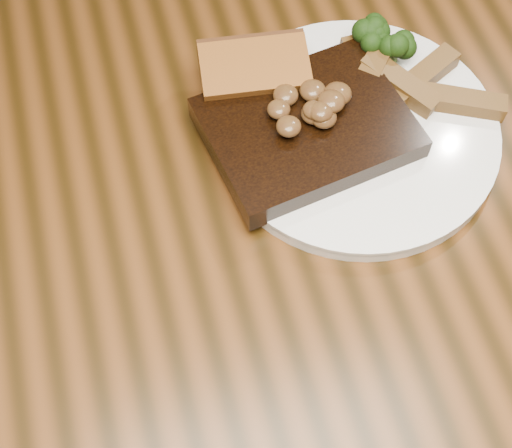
{
  "coord_description": "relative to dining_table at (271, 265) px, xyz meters",
  "views": [
    {
      "loc": [
        -0.1,
        -0.29,
        1.3
      ],
      "look_at": [
        -0.02,
        -0.02,
        0.78
      ],
      "focal_mm": 50.0,
      "sensor_mm": 36.0,
      "label": 1
    }
  ],
  "objects": [
    {
      "name": "plate",
      "position": [
        0.1,
        0.07,
        0.1
      ],
      "size": [
        0.27,
        0.27,
        0.01
      ],
      "primitive_type": "cylinder",
      "rotation": [
        0.0,
        0.0,
        -0.0
      ],
      "color": "white",
      "rests_on": "dining_table"
    },
    {
      "name": "ground",
      "position": [
        0.0,
        0.0,
        -0.66
      ],
      "size": [
        4.5,
        4.5,
        0.0
      ],
      "primitive_type": "plane",
      "color": "#3D1E0E",
      "rests_on": "ground"
    },
    {
      "name": "dining_table",
      "position": [
        0.0,
        0.0,
        0.0
      ],
      "size": [
        1.6,
        0.9,
        0.75
      ],
      "color": "#532D10",
      "rests_on": "ground"
    },
    {
      "name": "mushroom_pile",
      "position": [
        0.06,
        0.07,
        0.15
      ],
      "size": [
        0.07,
        0.07,
        0.03
      ],
      "primitive_type": null,
      "color": "#53391A",
      "rests_on": "steak"
    },
    {
      "name": "steak",
      "position": [
        0.05,
        0.07,
        0.12
      ],
      "size": [
        0.2,
        0.16,
        0.03
      ],
      "primitive_type": "cube",
      "rotation": [
        0.0,
        0.0,
        0.16
      ],
      "color": "black",
      "rests_on": "plate"
    },
    {
      "name": "steak_bone",
      "position": [
        0.05,
        0.01,
        0.11
      ],
      "size": [
        0.15,
        0.04,
        0.02
      ],
      "primitive_type": "cube",
      "rotation": [
        0.0,
        0.0,
        0.16
      ],
      "color": "#C0B895",
      "rests_on": "plate"
    },
    {
      "name": "broccoli_cluster",
      "position": [
        0.14,
        0.15,
        0.12
      ],
      "size": [
        0.07,
        0.07,
        0.04
      ],
      "primitive_type": null,
      "color": "black",
      "rests_on": "plate"
    },
    {
      "name": "potato_wedges",
      "position": [
        0.15,
        0.07,
        0.12
      ],
      "size": [
        0.11,
        0.11,
        0.02
      ],
      "primitive_type": null,
      "color": "brown",
      "rests_on": "plate"
    },
    {
      "name": "garlic_bread",
      "position": [
        0.02,
        0.14,
        0.12
      ],
      "size": [
        0.11,
        0.07,
        0.02
      ],
      "primitive_type": "cube",
      "rotation": [
        0.0,
        0.0,
        -0.13
      ],
      "color": "#98561B",
      "rests_on": "plate"
    }
  ]
}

